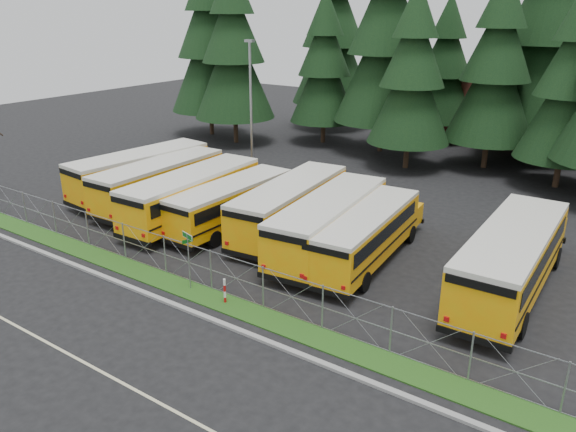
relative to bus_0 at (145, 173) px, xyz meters
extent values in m
plane|color=black|center=(14.18, -6.95, -1.55)|extent=(120.00, 120.00, 0.00)
cube|color=gray|center=(14.18, -10.05, -1.49)|extent=(50.00, 0.25, 0.12)
cube|color=#1E4814|center=(14.18, -8.65, -1.52)|extent=(50.00, 1.40, 0.06)
cube|color=beige|center=(14.18, -14.95, -1.54)|extent=(50.00, 0.12, 0.01)
cube|color=brown|center=(20.18, 33.05, 1.45)|extent=(22.00, 10.00, 6.00)
cylinder|color=gray|center=(12.36, -8.49, -0.15)|extent=(0.06, 0.06, 2.80)
cube|color=#0C5816|center=(12.36, -8.49, 1.13)|extent=(0.78, 0.24, 0.22)
cube|color=white|center=(12.36, -8.49, 1.13)|extent=(0.81, 0.25, 0.26)
cube|color=#0C5816|center=(12.36, -8.49, 0.89)|extent=(0.17, 0.54, 0.18)
cylinder|color=#B20C0C|center=(14.55, -8.59, -0.95)|extent=(0.11, 0.11, 1.20)
cylinder|color=gray|center=(3.10, 8.00, 3.45)|extent=(0.20, 0.20, 10.00)
cube|color=gray|center=(3.10, 8.00, 8.50)|extent=(0.70, 0.35, 0.18)
camera|label=1|loc=(29.34, -25.07, 10.80)|focal=35.00mm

